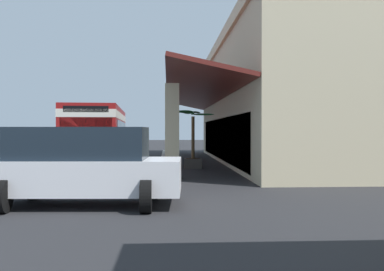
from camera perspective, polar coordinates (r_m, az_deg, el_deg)
ground at (r=25.47m, az=5.83°, el=-3.58°), size 120.00×120.00×0.00m
curb_strip at (r=25.31m, az=-3.72°, el=-3.47°), size 27.33×0.50×0.12m
plaza_building at (r=27.00m, az=17.23°, el=4.47°), size 23.07×16.16×7.37m
transit_bus at (r=24.55m, az=-12.38°, el=0.58°), size 11.34×3.26×3.34m
parked_sedan_blue at (r=35.03m, az=-18.31°, el=-1.22°), size 4.41×2.04×1.47m
parked_suv_white at (r=10.99m, az=-14.39°, el=-3.88°), size 2.87×4.89×1.97m
pedestrian at (r=14.63m, az=-20.70°, el=-3.11°), size 0.35×0.68×1.66m
potted_palm at (r=21.19m, az=0.15°, el=-2.41°), size 1.54×1.88×2.92m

